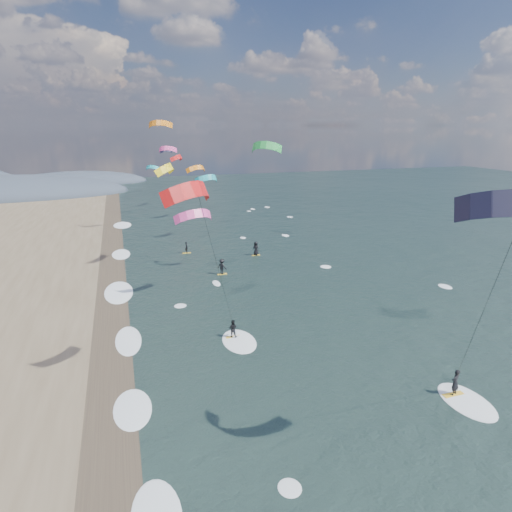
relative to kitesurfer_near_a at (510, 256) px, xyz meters
name	(u,v)px	position (x,y,z in m)	size (l,w,h in m)	color
ground	(340,437)	(-5.52, 3.71, -10.95)	(260.00, 260.00, 0.00)	black
wet_sand_strip	(111,377)	(-17.52, 13.71, -10.95)	(3.00, 240.00, 0.00)	#382D23
kitesurfer_near_a	(510,256)	(0.00, 0.00, 0.00)	(7.94, 9.08, 14.54)	gold
kitesurfer_near_b	(213,251)	(-10.41, 12.55, -2.32)	(6.86, 8.84, 13.95)	gold
far_kitesurfers	(230,257)	(-3.67, 35.11, -10.03)	(9.62, 10.74, 1.86)	gold
bg_kite_field	(182,160)	(-5.90, 56.64, 0.11)	(12.25, 73.47, 10.77)	green
shoreline_surf	(127,342)	(-16.32, 18.46, -10.95)	(2.40, 79.40, 0.11)	white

